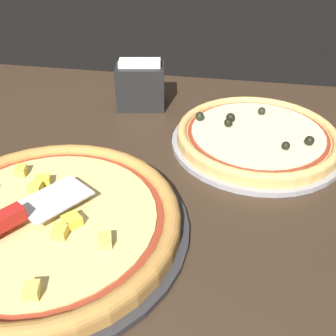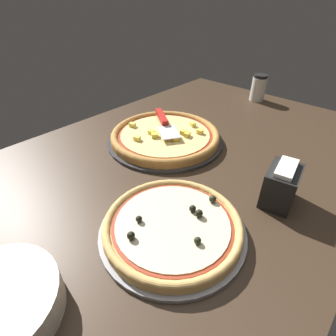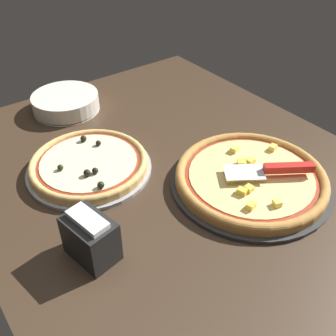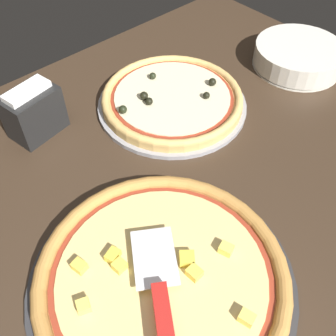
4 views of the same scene
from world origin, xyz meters
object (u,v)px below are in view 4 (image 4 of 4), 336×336
at_px(pizza_back, 172,98).
at_px(serving_spatula, 163,313).
at_px(napkin_holder, 34,112).
at_px(pizza_front, 162,277).
at_px(plate_stack, 298,56).

xyz_separation_m(pizza_back, serving_spatula, (-0.34, -0.36, 0.03)).
bearing_deg(napkin_holder, pizza_front, -94.82).
distance_m(serving_spatula, plate_stack, 0.73).
relative_size(pizza_back, napkin_holder, 2.63).
distance_m(pizza_back, plate_stack, 0.35).
relative_size(pizza_back, serving_spatula, 1.49).
distance_m(pizza_front, serving_spatula, 0.07).
bearing_deg(pizza_back, napkin_holder, 153.66).
bearing_deg(napkin_holder, plate_stack, -20.36).
bearing_deg(napkin_holder, serving_spatula, -99.31).
xyz_separation_m(serving_spatula, napkin_holder, (0.08, 0.49, -0.00)).
bearing_deg(plate_stack, napkin_holder, 159.64).
height_order(pizza_front, napkin_holder, napkin_holder).
height_order(serving_spatula, napkin_holder, napkin_holder).
bearing_deg(pizza_front, pizza_back, 45.41).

